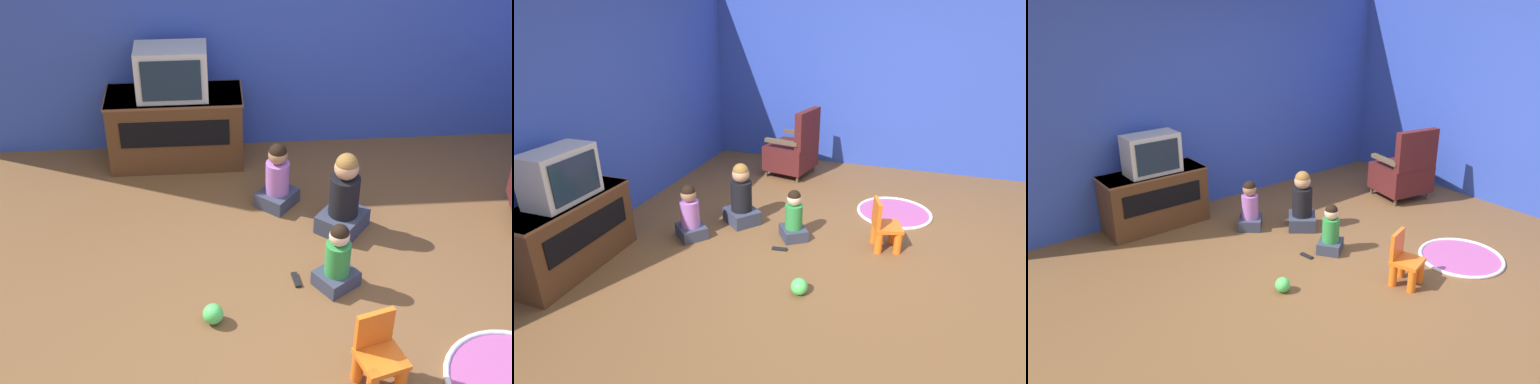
# 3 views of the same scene
# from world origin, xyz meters

# --- Properties ---
(ground_plane) EXTENTS (30.00, 30.00, 0.00)m
(ground_plane) POSITION_xyz_m (0.00, 0.00, 0.00)
(ground_plane) COLOR brown
(wall_back) EXTENTS (5.78, 0.12, 2.73)m
(wall_back) POSITION_xyz_m (-0.11, 2.51, 1.37)
(wall_back) COLOR #2D47B2
(wall_back) RESTS_ON ground_plane
(wall_right) EXTENTS (0.12, 5.57, 2.73)m
(wall_right) POSITION_xyz_m (2.72, -0.22, 1.37)
(wall_right) COLOR #2D47B2
(wall_right) RESTS_ON ground_plane
(tv_cabinet) EXTENTS (1.18, 0.49, 0.67)m
(tv_cabinet) POSITION_xyz_m (-1.09, 2.19, 0.35)
(tv_cabinet) COLOR #4C2D19
(tv_cabinet) RESTS_ON ground_plane
(television) EXTENTS (0.60, 0.34, 0.45)m
(television) POSITION_xyz_m (-1.09, 2.15, 0.89)
(television) COLOR #B7B7BC
(television) RESTS_ON tv_cabinet
(black_armchair) EXTENTS (0.75, 0.71, 0.97)m
(black_armchair) POSITION_xyz_m (1.89, 0.96, 0.36)
(black_armchair) COLOR brown
(black_armchair) RESTS_ON ground_plane
(yellow_kid_chair) EXTENTS (0.33, 0.33, 0.51)m
(yellow_kid_chair) POSITION_xyz_m (0.17, -0.45, 0.21)
(yellow_kid_chair) COLOR orange
(yellow_kid_chair) RESTS_ON ground_plane
(play_mat) EXTENTS (0.86, 0.86, 0.04)m
(play_mat) POSITION_xyz_m (1.02, -0.52, 0.01)
(play_mat) COLOR #A54C8C
(play_mat) RESTS_ON ground_plane
(child_watching_left) EXTENTS (0.46, 0.47, 0.69)m
(child_watching_left) POSITION_xyz_m (0.22, 1.08, 0.30)
(child_watching_left) COLOR #33384C
(child_watching_left) RESTS_ON ground_plane
(child_watching_center) EXTENTS (0.36, 0.35, 0.54)m
(child_watching_center) POSITION_xyz_m (0.06, 0.44, 0.23)
(child_watching_center) COLOR #33384C
(child_watching_center) RESTS_ON ground_plane
(child_watching_right) EXTENTS (0.39, 0.39, 0.58)m
(child_watching_right) POSITION_xyz_m (-0.26, 1.45, 0.25)
(child_watching_right) COLOR #33384C
(child_watching_right) RESTS_ON ground_plane
(toy_ball) EXTENTS (0.14, 0.14, 0.14)m
(toy_ball) POSITION_xyz_m (-0.82, 0.14, 0.07)
(toy_ball) COLOR #4CCC59
(toy_ball) RESTS_ON ground_plane
(remote_control) EXTENTS (0.06, 0.15, 0.02)m
(remote_control) POSITION_xyz_m (-0.21, 0.50, 0.01)
(remote_control) COLOR black
(remote_control) RESTS_ON ground_plane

